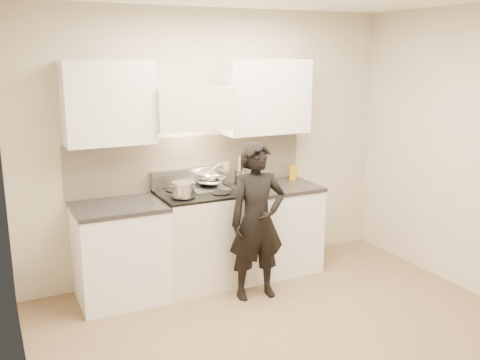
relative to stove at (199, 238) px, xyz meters
name	(u,v)px	position (x,y,z in m)	size (l,w,h in m)	color
ground_plane	(300,342)	(0.30, -1.42, -0.47)	(4.00, 4.00, 0.00)	#8A6E4F
room_shell	(274,139)	(0.24, -1.05, 1.12)	(4.04, 3.54, 2.70)	beige
stove	(199,238)	(0.00, 0.00, 0.00)	(0.76, 0.65, 0.96)	silver
counter_right	(272,228)	(0.83, 0.00, -0.01)	(0.92, 0.67, 0.92)	white
counter_left	(121,252)	(-0.78, 0.00, -0.01)	(0.82, 0.67, 0.92)	white
wok	(211,177)	(0.20, 0.14, 0.58)	(0.34, 0.41, 0.27)	silver
stock_pot	(183,189)	(-0.20, -0.14, 0.55)	(0.29, 0.27, 0.14)	silver
utensil_crock	(240,176)	(0.54, 0.17, 0.54)	(0.12, 0.12, 0.31)	#A4A4A4
spice_jar	(248,181)	(0.61, 0.13, 0.49)	(0.04, 0.04, 0.09)	orange
oil_glass	(293,172)	(1.18, 0.16, 0.52)	(0.09, 0.09, 0.15)	orange
person	(257,221)	(0.38, -0.51, 0.27)	(0.54, 0.36, 1.49)	black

